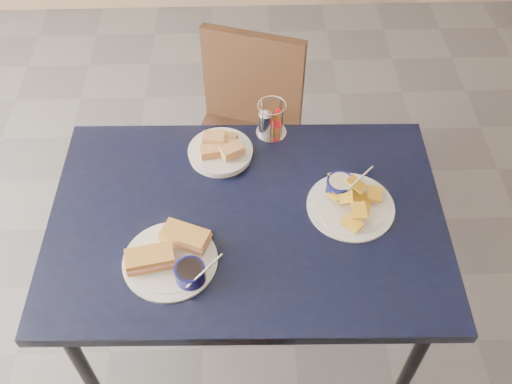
{
  "coord_description": "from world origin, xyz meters",
  "views": [
    {
      "loc": [
        0.18,
        -1.0,
        2.19
      ],
      "look_at": [
        0.22,
        0.14,
        0.82
      ],
      "focal_mm": 40.0,
      "sensor_mm": 36.0,
      "label": 1
    }
  ],
  "objects_px": {
    "bread_basket": "(221,150)",
    "condiment_caddy": "(270,121)",
    "chair_far": "(240,124)",
    "dining_table": "(247,228)",
    "plantain_plate": "(348,199)",
    "sandwich_plate": "(173,257)"
  },
  "relations": [
    {
      "from": "bread_basket",
      "to": "dining_table",
      "type": "bearing_deg",
      "value": -72.69
    },
    {
      "from": "chair_far",
      "to": "condiment_caddy",
      "type": "relative_size",
      "value": 6.61
    },
    {
      "from": "dining_table",
      "to": "plantain_plate",
      "type": "relative_size",
      "value": 4.52
    },
    {
      "from": "dining_table",
      "to": "sandwich_plate",
      "type": "height_order",
      "value": "sandwich_plate"
    },
    {
      "from": "condiment_caddy",
      "to": "bread_basket",
      "type": "bearing_deg",
      "value": -149.5
    },
    {
      "from": "dining_table",
      "to": "plantain_plate",
      "type": "height_order",
      "value": "plantain_plate"
    },
    {
      "from": "plantain_plate",
      "to": "condiment_caddy",
      "type": "height_order",
      "value": "condiment_caddy"
    },
    {
      "from": "sandwich_plate",
      "to": "chair_far",
      "type": "bearing_deg",
      "value": 76.16
    },
    {
      "from": "bread_basket",
      "to": "condiment_caddy",
      "type": "relative_size",
      "value": 1.62
    },
    {
      "from": "dining_table",
      "to": "condiment_caddy",
      "type": "bearing_deg",
      "value": 76.39
    },
    {
      "from": "dining_table",
      "to": "chair_far",
      "type": "xyz_separation_m",
      "value": [
        -0.02,
        0.68,
        -0.17
      ]
    },
    {
      "from": "dining_table",
      "to": "condiment_caddy",
      "type": "relative_size",
      "value": 9.37
    },
    {
      "from": "plantain_plate",
      "to": "bread_basket",
      "type": "relative_size",
      "value": 1.28
    },
    {
      "from": "bread_basket",
      "to": "condiment_caddy",
      "type": "xyz_separation_m",
      "value": [
        0.18,
        0.1,
        0.03
      ]
    },
    {
      "from": "chair_far",
      "to": "condiment_caddy",
      "type": "xyz_separation_m",
      "value": [
        0.11,
        -0.3,
        0.29
      ]
    },
    {
      "from": "chair_far",
      "to": "plantain_plate",
      "type": "bearing_deg",
      "value": -61.68
    },
    {
      "from": "bread_basket",
      "to": "plantain_plate",
      "type": "bearing_deg",
      "value": -28.99
    },
    {
      "from": "chair_far",
      "to": "sandwich_plate",
      "type": "height_order",
      "value": "chair_far"
    },
    {
      "from": "chair_far",
      "to": "bread_basket",
      "type": "height_order",
      "value": "chair_far"
    },
    {
      "from": "sandwich_plate",
      "to": "bread_basket",
      "type": "height_order",
      "value": "sandwich_plate"
    },
    {
      "from": "sandwich_plate",
      "to": "plantain_plate",
      "type": "distance_m",
      "value": 0.59
    },
    {
      "from": "chair_far",
      "to": "sandwich_plate",
      "type": "relative_size",
      "value": 2.93
    }
  ]
}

